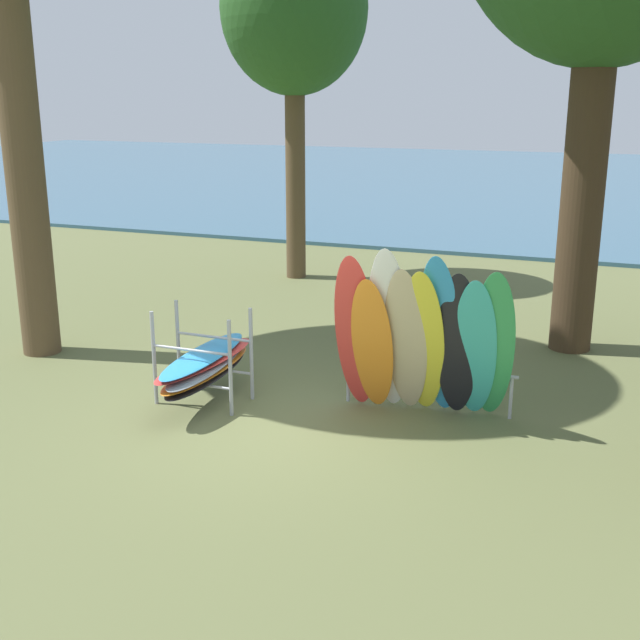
{
  "coord_description": "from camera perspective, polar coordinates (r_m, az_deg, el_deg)",
  "views": [
    {
      "loc": [
        3.77,
        -8.42,
        3.93
      ],
      "look_at": [
        0.19,
        0.84,
        1.1
      ],
      "focal_mm": 44.98,
      "sensor_mm": 36.0,
      "label": 1
    }
  ],
  "objects": [
    {
      "name": "leaning_board_pile",
      "position": [
        9.82,
        7.32,
        -1.54
      ],
      "size": [
        2.26,
        1.09,
        2.23
      ],
      "color": "red",
      "rests_on": "ground"
    },
    {
      "name": "ground_plane",
      "position": [
        10.03,
        -2.79,
        -7.18
      ],
      "size": [
        80.0,
        80.0,
        0.0
      ],
      "primitive_type": "plane",
      "color": "#60663D"
    },
    {
      "name": "lake_water",
      "position": [
        37.92,
        15.5,
        9.49
      ],
      "size": [
        80.0,
        36.0,
        0.1
      ],
      "primitive_type": "cube",
      "color": "#38607A",
      "rests_on": "ground"
    },
    {
      "name": "board_storage_rack",
      "position": [
        10.54,
        -8.13,
        -3.11
      ],
      "size": [
        1.15,
        2.13,
        1.25
      ],
      "color": "#9EA0A5",
      "rests_on": "ground"
    },
    {
      "name": "tree_mid_behind",
      "position": [
        17.34,
        -1.86,
        21.05
      ],
      "size": [
        3.0,
        3.0,
        7.29
      ],
      "color": "brown",
      "rests_on": "ground"
    }
  ]
}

